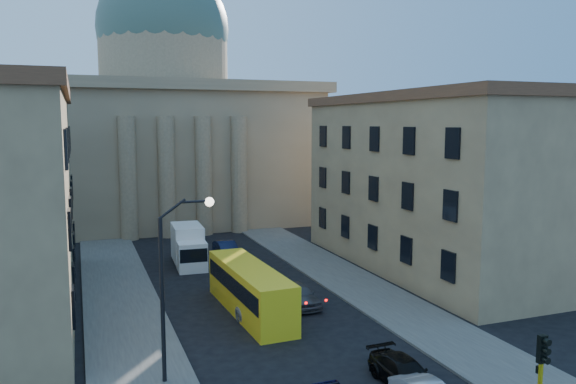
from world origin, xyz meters
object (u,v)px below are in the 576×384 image
at_px(traffic_light, 540,378).
at_px(street_lamp, 173,274).
at_px(box_truck, 189,247).
at_px(city_bus, 250,288).

relative_size(traffic_light, street_lamp, 0.49).
bearing_deg(box_truck, city_bus, -81.04).
bearing_deg(city_bus, traffic_light, -73.65).
bearing_deg(traffic_light, box_truck, 103.22).
bearing_deg(city_bus, street_lamp, -128.97).
relative_size(traffic_light, box_truck, 0.69).
height_order(traffic_light, box_truck, traffic_light).
distance_m(traffic_light, street_lamp, 16.06).
height_order(city_bus, box_truck, box_truck).
bearing_deg(street_lamp, city_bus, 53.17).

